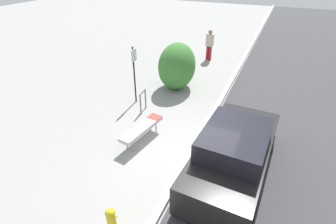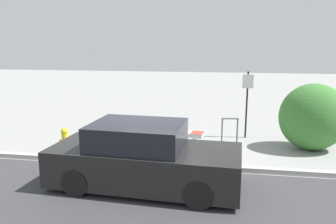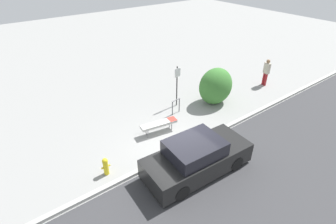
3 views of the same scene
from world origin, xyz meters
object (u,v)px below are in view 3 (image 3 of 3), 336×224
object	(u,v)px
fire_hydrant	(106,166)
parked_car_near	(197,158)
bike_rack	(176,105)
bench	(159,124)
pedestrian	(266,72)
sign_post	(177,83)

from	to	relation	value
fire_hydrant	parked_car_near	world-z (taller)	parked_car_near
bike_rack	fire_hydrant	size ratio (longest dim) A/B	1.08
bench	bike_rack	world-z (taller)	bike_rack
pedestrian	parked_car_near	size ratio (longest dim) A/B	0.39
bench	pedestrian	bearing A→B (deg)	10.43
sign_post	parked_car_near	distance (m)	5.19
parked_car_near	bike_rack	bearing A→B (deg)	65.60
bench	sign_post	world-z (taller)	sign_post
fire_hydrant	pedestrian	distance (m)	11.62
bench	parked_car_near	bearing A→B (deg)	-86.96
parked_car_near	bench	bearing A→B (deg)	87.18
bench	bike_rack	distance (m)	1.90
pedestrian	bench	bearing A→B (deg)	-75.07
bench	pedestrian	xyz separation A→B (m)	(8.35, 0.20, 0.44)
bench	pedestrian	distance (m)	8.36
pedestrian	fire_hydrant	bearing A→B (deg)	-70.46
sign_post	fire_hydrant	world-z (taller)	sign_post
pedestrian	parked_car_near	distance (m)	9.22
bike_rack	fire_hydrant	world-z (taller)	bike_rack
sign_post	pedestrian	size ratio (longest dim) A/B	1.35
bench	pedestrian	world-z (taller)	pedestrian
fire_hydrant	parked_car_near	size ratio (longest dim) A/B	0.18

